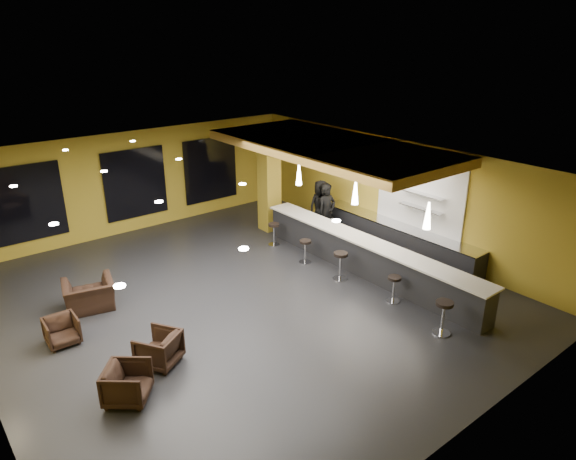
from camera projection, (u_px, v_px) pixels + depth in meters
floor at (241, 300)px, 13.66m from camera, size 12.00×13.00×0.10m
ceiling at (236, 168)px, 12.35m from camera, size 12.00×13.00×0.10m
wall_back at (134, 181)px, 17.76m from camera, size 12.00×0.10×3.50m
wall_front at (465, 357)px, 8.25m from camera, size 12.00×0.10×3.50m
wall_right at (396, 193)px, 16.53m from camera, size 0.10×13.00×3.50m
wood_soffit at (329, 147)px, 15.47m from camera, size 3.60×8.00×0.28m
window_left at (26, 204)px, 15.66m from camera, size 2.20×0.06×2.40m
window_center at (135, 183)px, 17.70m from camera, size 2.20×0.06×2.40m
window_right at (211, 170)px, 19.45m from camera, size 2.20×0.06×2.40m
tile_backsplash at (420, 193)px, 15.66m from camera, size 0.06×3.20×2.40m
bar_counter at (365, 257)px, 14.86m from camera, size 0.60×8.00×1.00m
bar_top at (366, 241)px, 14.67m from camera, size 0.78×8.10×0.05m
prep_counter at (396, 238)px, 16.42m from camera, size 0.70×6.00×0.86m
prep_top at (397, 225)px, 16.25m from camera, size 0.72×6.00×0.03m
wall_shelf_lower at (421, 208)px, 15.58m from camera, size 0.30×1.50×0.03m
wall_shelf_upper at (422, 194)px, 15.41m from camera, size 0.30×1.50×0.03m
column at (269, 182)px, 17.74m from camera, size 0.60×0.60×3.50m
pendant_0 at (428, 216)px, 12.73m from camera, size 0.20×0.20×0.70m
pendant_1 at (355, 192)px, 14.55m from camera, size 0.20×0.20×0.70m
pendant_2 at (299, 174)px, 16.36m from camera, size 0.20×0.20×0.70m
staff_a at (327, 212)px, 17.25m from camera, size 0.71×0.49×1.87m
staff_b at (326, 209)px, 17.54m from camera, size 1.05×0.91×1.85m
staff_c at (321, 206)px, 17.88m from camera, size 1.01×0.77×1.84m
armchair_a at (127, 383)px, 9.77m from camera, size 1.14×1.14×0.75m
armchair_b at (159, 348)px, 10.84m from camera, size 1.11×1.12×0.74m
armchair_c at (62, 331)px, 11.56m from camera, size 0.71×0.73×0.65m
armchair_d at (89, 295)px, 12.99m from camera, size 1.41×1.29×0.78m
bar_stool_0 at (443, 313)px, 11.85m from camera, size 0.43×0.43×0.85m
bar_stool_1 at (394, 286)px, 13.29m from camera, size 0.37×0.37×0.73m
bar_stool_2 at (340, 262)px, 14.47m from camera, size 0.42×0.42×0.83m
bar_stool_3 at (305, 248)px, 15.55m from camera, size 0.37×0.37×0.73m
bar_stool_4 at (274, 231)px, 16.82m from camera, size 0.38×0.38×0.75m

